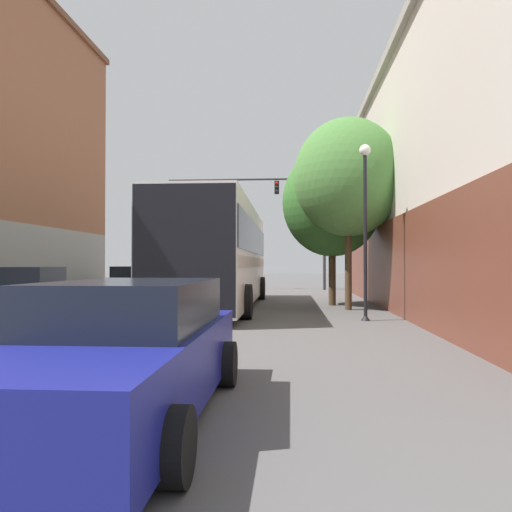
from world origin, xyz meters
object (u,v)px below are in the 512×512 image
parked_car_left_mid (31,291)px  street_tree_near (348,177)px  street_lamp (365,218)px  street_tree_far (332,202)px  parked_car_left_near (135,281)px  bus (220,252)px  traffic_signal_gantry (272,203)px  hatchback_foreground (127,353)px

parked_car_left_mid → street_tree_near: bearing=-87.8°
parked_car_left_mid → street_tree_near: street_tree_near is taller
street_lamp → street_tree_far: bearing=95.9°
parked_car_left_near → parked_car_left_mid: bearing=-177.9°
bus → parked_car_left_near: bus is taller
parked_car_left_mid → traffic_signal_gantry: bearing=-32.8°
parked_car_left_mid → traffic_signal_gantry: 17.26m
traffic_signal_gantry → bus: bearing=-96.1°
hatchback_foreground → parked_car_left_mid: parked_car_left_mid is taller
bus → street_lamp: size_ratio=2.56×
bus → street_tree_near: size_ratio=1.90×
bus → hatchback_foreground: 13.12m
parked_car_left_mid → street_tree_far: 11.07m
bus → parked_car_left_mid: bearing=112.0°
street_lamp → parked_car_left_near: bearing=132.2°
bus → street_lamp: street_lamp is taller
street_tree_far → parked_car_left_near: bearing=147.6°
parked_car_left_near → street_tree_far: size_ratio=0.65×
street_tree_near → street_lamp: bearing=-88.0°
parked_car_left_mid → street_lamp: 10.82m
traffic_signal_gantry → street_tree_near: 13.68m
traffic_signal_gantry → street_lamp: (3.33, -16.56, -2.49)m
hatchback_foreground → street_tree_far: size_ratio=0.78×
parked_car_left_mid → street_lamp: size_ratio=0.98×
parked_car_left_near → traffic_signal_gantry: traffic_signal_gantry is taller
bus → street_tree_far: 4.73m
street_tree_near → street_tree_far: bearing=102.5°
hatchback_foreground → parked_car_left_mid: (-6.81, 10.59, 0.03)m
traffic_signal_gantry → street_lamp: traffic_signal_gantry is taller
bus → parked_car_left_mid: (-5.81, -2.42, -1.31)m
bus → street_lamp: (4.68, -3.98, 0.84)m
parked_car_left_near → street_tree_near: bearing=-125.0°
traffic_signal_gantry → parked_car_left_mid: bearing=-115.5°
street_lamp → parked_car_left_mid: bearing=171.5°
parked_car_left_near → traffic_signal_gantry: size_ratio=0.40×
bus → street_tree_far: size_ratio=2.09×
hatchback_foreground → street_lamp: size_ratio=0.95×
street_tree_near → bus: bearing=171.4°
bus → street_tree_far: street_tree_far is taller
bus → parked_car_left_near: (-5.57, 7.34, -1.32)m
street_lamp → street_tree_near: bearing=92.0°
hatchback_foreground → traffic_signal_gantry: traffic_signal_gantry is taller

